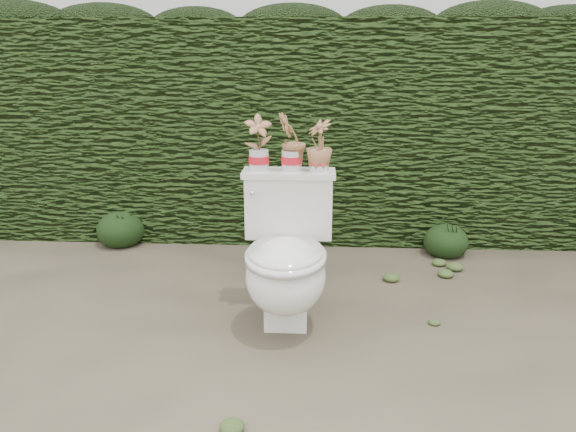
# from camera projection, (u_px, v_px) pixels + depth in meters

# --- Properties ---
(ground) EXTENTS (60.00, 60.00, 0.00)m
(ground) POSITION_uv_depth(u_px,v_px,m) (275.00, 315.00, 3.09)
(ground) COLOR brown
(ground) RESTS_ON ground
(hedge) EXTENTS (8.00, 1.00, 1.60)m
(hedge) POSITION_uv_depth(u_px,v_px,m) (290.00, 128.00, 4.38)
(hedge) COLOR #2E4818
(hedge) RESTS_ON ground
(house_wall) EXTENTS (8.00, 3.50, 4.00)m
(house_wall) POSITION_uv_depth(u_px,v_px,m) (346.00, 3.00, 8.20)
(house_wall) COLOR silver
(house_wall) RESTS_ON ground
(toilet) EXTENTS (0.50, 0.68, 0.78)m
(toilet) POSITION_uv_depth(u_px,v_px,m) (287.00, 260.00, 2.91)
(toilet) COLOR silver
(toilet) RESTS_ON ground
(potted_plant_left) EXTENTS (0.17, 0.14, 0.28)m
(potted_plant_left) POSITION_uv_depth(u_px,v_px,m) (259.00, 144.00, 2.98)
(potted_plant_left) COLOR #418028
(potted_plant_left) RESTS_ON toilet
(potted_plant_center) EXTENTS (0.21, 0.21, 0.29)m
(potted_plant_center) POSITION_uv_depth(u_px,v_px,m) (291.00, 143.00, 2.97)
(potted_plant_center) COLOR #418028
(potted_plant_center) RESTS_ON toilet
(potted_plant_right) EXTENTS (0.20, 0.20, 0.26)m
(potted_plant_right) POSITION_uv_depth(u_px,v_px,m) (319.00, 147.00, 2.97)
(potted_plant_right) COLOR #418028
(potted_plant_right) RESTS_ON toilet
(liriope_clump_1) EXTENTS (0.35, 0.35, 0.28)m
(liriope_clump_1) POSITION_uv_depth(u_px,v_px,m) (121.00, 226.00, 4.15)
(liriope_clump_1) COLOR black
(liriope_clump_1) RESTS_ON ground
(liriope_clump_2) EXTENTS (0.33, 0.33, 0.26)m
(liriope_clump_2) POSITION_uv_depth(u_px,v_px,m) (293.00, 230.00, 4.08)
(liriope_clump_2) COLOR black
(liriope_clump_2) RESTS_ON ground
(liriope_clump_3) EXTENTS (0.31, 0.31, 0.25)m
(liriope_clump_3) POSITION_uv_depth(u_px,v_px,m) (446.00, 238.00, 3.94)
(liriope_clump_3) COLOR black
(liriope_clump_3) RESTS_ON ground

